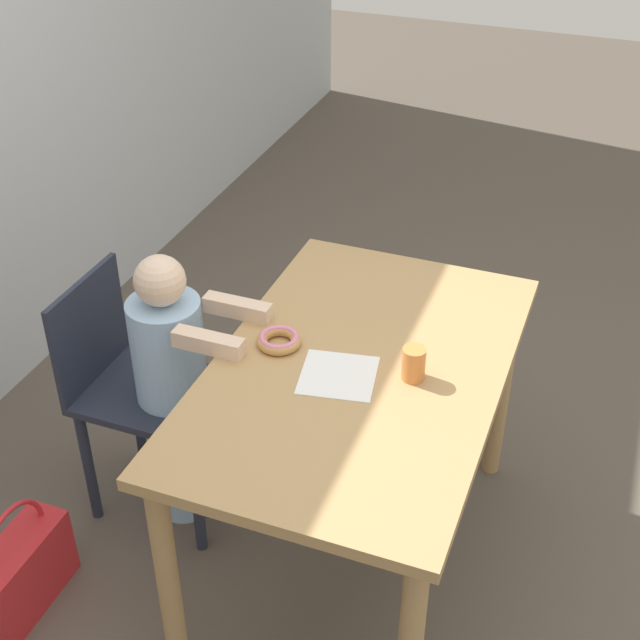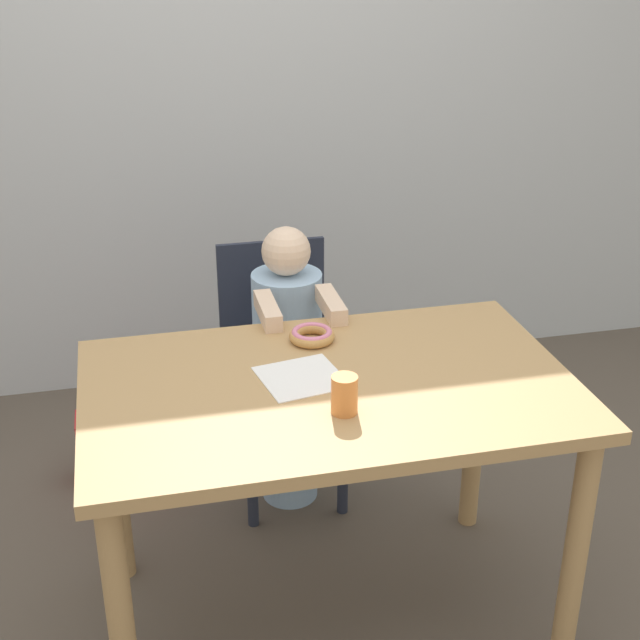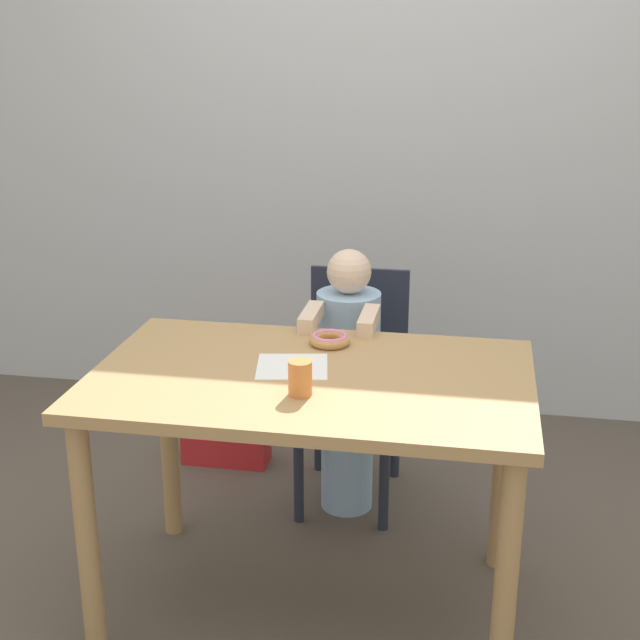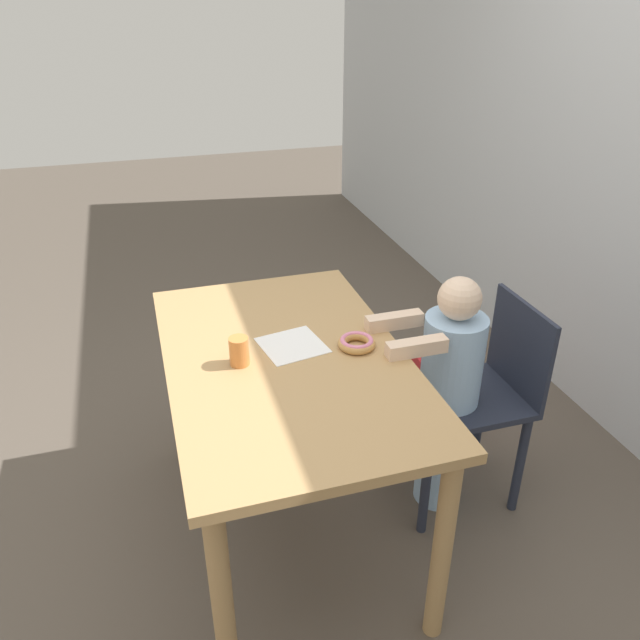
{
  "view_description": "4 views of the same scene",
  "coord_description": "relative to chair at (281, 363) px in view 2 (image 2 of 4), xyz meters",
  "views": [
    {
      "loc": [
        -1.85,
        -0.59,
        2.23
      ],
      "look_at": [
        0.0,
        0.12,
        0.89
      ],
      "focal_mm": 50.0,
      "sensor_mm": 36.0,
      "label": 1
    },
    {
      "loc": [
        -0.47,
        -1.91,
        1.84
      ],
      "look_at": [
        0.0,
        0.12,
        0.89
      ],
      "focal_mm": 50.0,
      "sensor_mm": 36.0,
      "label": 2
    },
    {
      "loc": [
        0.44,
        -2.27,
        1.7
      ],
      "look_at": [
        0.0,
        0.12,
        0.89
      ],
      "focal_mm": 50.0,
      "sensor_mm": 36.0,
      "label": 3
    },
    {
      "loc": [
        1.69,
        -0.4,
        1.84
      ],
      "look_at": [
        0.0,
        0.12,
        0.89
      ],
      "focal_mm": 35.0,
      "sensor_mm": 36.0,
      "label": 4
    }
  ],
  "objects": [
    {
      "name": "cup",
      "position": [
        -0.02,
        -0.88,
        0.36
      ],
      "size": [
        0.06,
        0.06,
        0.1
      ],
      "color": "orange",
      "rests_on": "dining_table"
    },
    {
      "name": "chair",
      "position": [
        0.0,
        0.0,
        0.0
      ],
      "size": [
        0.37,
        0.46,
        0.83
      ],
      "color": "#232838",
      "rests_on": "ground_plane"
    },
    {
      "name": "child_figure",
      "position": [
        0.0,
        -0.12,
        0.04
      ],
      "size": [
        0.24,
        0.41,
        0.97
      ],
      "color": "#99BCE0",
      "rests_on": "ground_plane"
    },
    {
      "name": "dining_table",
      "position": [
        -0.01,
        -0.73,
        0.2
      ],
      "size": [
        1.23,
        0.77,
        0.77
      ],
      "color": "tan",
      "rests_on": "ground_plane"
    },
    {
      "name": "handbag",
      "position": [
        -0.53,
        0.14,
        -0.32
      ],
      "size": [
        0.34,
        0.13,
        0.39
      ],
      "color": "red",
      "rests_on": "ground_plane"
    },
    {
      "name": "napkin",
      "position": [
        -0.08,
        -0.69,
        0.31
      ],
      "size": [
        0.23,
        0.23,
        0.0
      ],
      "color": "white",
      "rests_on": "dining_table"
    },
    {
      "name": "ground_plane",
      "position": [
        -0.01,
        -0.73,
        -0.45
      ],
      "size": [
        12.0,
        12.0,
        0.0
      ],
      "primitive_type": "plane",
      "color": "brown"
    },
    {
      "name": "wall_back",
      "position": [
        -0.01,
        0.86,
        0.8
      ],
      "size": [
        8.0,
        0.05,
        2.5
      ],
      "color": "silver",
      "rests_on": "ground_plane"
    },
    {
      "name": "donut",
      "position": [
        -0.0,
        -0.48,
        0.33
      ],
      "size": [
        0.13,
        0.13,
        0.03
      ],
      "color": "tan",
      "rests_on": "dining_table"
    }
  ]
}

